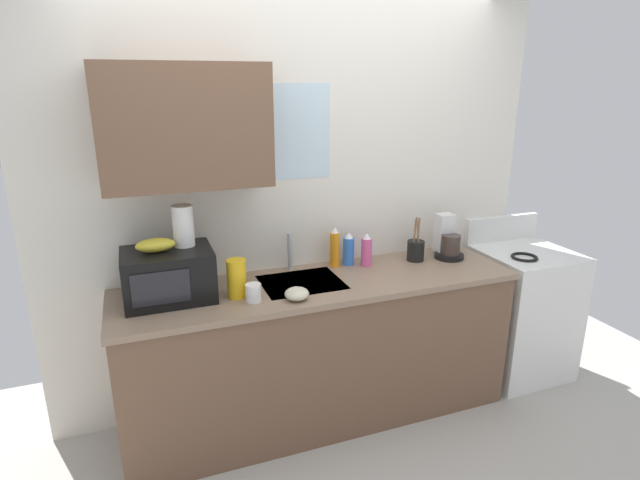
{
  "coord_description": "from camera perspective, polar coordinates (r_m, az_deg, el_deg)",
  "views": [
    {
      "loc": [
        -0.96,
        -2.56,
        2.01
      ],
      "look_at": [
        0.0,
        0.0,
        1.15
      ],
      "focal_mm": 28.44,
      "sensor_mm": 36.0,
      "label": 1
    }
  ],
  "objects": [
    {
      "name": "coffee_maker",
      "position": [
        3.42,
        14.14,
        -0.17
      ],
      "size": [
        0.19,
        0.21,
        0.28
      ],
      "color": "black",
      "rests_on": "counter_unit"
    },
    {
      "name": "kitchen_wall_assembly",
      "position": [
        3.06,
        -4.19,
        4.96
      ],
      "size": [
        3.11,
        0.42,
        2.5
      ],
      "color": "silver",
      "rests_on": "ground"
    },
    {
      "name": "counter_unit",
      "position": [
        3.14,
        -0.04,
        -12.12
      ],
      "size": [
        2.34,
        0.63,
        0.9
      ],
      "color": "brown",
      "rests_on": "ground"
    },
    {
      "name": "utensil_crock",
      "position": [
        3.32,
        10.71,
        -1.09
      ],
      "size": [
        0.11,
        0.11,
        0.29
      ],
      "color": "black",
      "rests_on": "counter_unit"
    },
    {
      "name": "stove_range",
      "position": [
        3.89,
        21.56,
        -7.39
      ],
      "size": [
        0.6,
        0.6,
        1.08
      ],
      "color": "white",
      "rests_on": "ground"
    },
    {
      "name": "dish_soap_bottle_pink",
      "position": [
        3.18,
        5.25,
        -1.17
      ],
      "size": [
        0.07,
        0.07,
        0.21
      ],
      "color": "#E55999",
      "rests_on": "counter_unit"
    },
    {
      "name": "dish_soap_bottle_blue",
      "position": [
        3.19,
        3.23,
        -1.08
      ],
      "size": [
        0.07,
        0.07,
        0.21
      ],
      "color": "blue",
      "rests_on": "counter_unit"
    },
    {
      "name": "paper_towel_roll",
      "position": [
        2.77,
        -15.14,
        1.55
      ],
      "size": [
        0.11,
        0.11,
        0.22
      ],
      "primitive_type": "cylinder",
      "color": "white",
      "rests_on": "microwave"
    },
    {
      "name": "banana_bunch",
      "position": [
        2.73,
        -18.03,
        -0.56
      ],
      "size": [
        0.2,
        0.11,
        0.07
      ],
      "primitive_type": "ellipsoid",
      "color": "gold",
      "rests_on": "microwave"
    },
    {
      "name": "mug_white",
      "position": [
        2.7,
        -7.5,
        -5.91
      ],
      "size": [
        0.08,
        0.08,
        0.09
      ],
      "primitive_type": "cylinder",
      "color": "white",
      "rests_on": "counter_unit"
    },
    {
      "name": "sink_faucet",
      "position": [
        3.09,
        -3.41,
        -1.3
      ],
      "size": [
        0.03,
        0.03,
        0.24
      ],
      "primitive_type": "cylinder",
      "color": "#B2B5BA",
      "rests_on": "counter_unit"
    },
    {
      "name": "microwave",
      "position": [
        2.79,
        -16.68,
        -3.79
      ],
      "size": [
        0.46,
        0.35,
        0.27
      ],
      "color": "black",
      "rests_on": "counter_unit"
    },
    {
      "name": "cereal_canister",
      "position": [
        2.74,
        -9.36,
        -4.28
      ],
      "size": [
        0.1,
        0.1,
        0.21
      ],
      "primitive_type": "cylinder",
      "color": "gold",
      "rests_on": "counter_unit"
    },
    {
      "name": "dish_soap_bottle_orange",
      "position": [
        3.15,
        1.67,
        -0.9
      ],
      "size": [
        0.06,
        0.06,
        0.25
      ],
      "color": "orange",
      "rests_on": "counter_unit"
    },
    {
      "name": "small_bowl",
      "position": [
        2.7,
        -2.62,
        -6.06
      ],
      "size": [
        0.13,
        0.13,
        0.06
      ],
      "primitive_type": "ellipsoid",
      "color": "beige",
      "rests_on": "counter_unit"
    }
  ]
}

